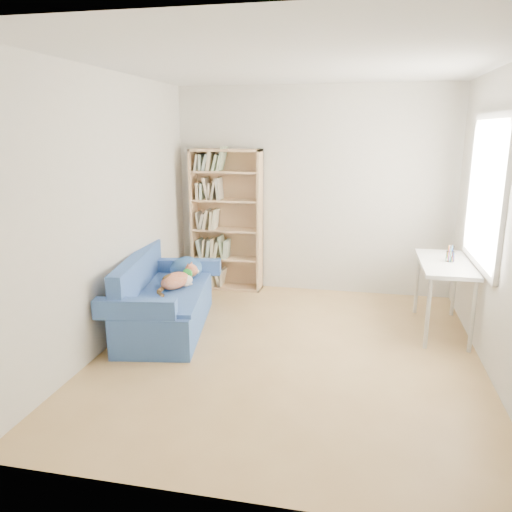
{
  "coord_description": "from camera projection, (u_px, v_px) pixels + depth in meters",
  "views": [
    {
      "loc": [
        0.59,
        -4.34,
        2.06
      ],
      "look_at": [
        -0.39,
        0.32,
        0.85
      ],
      "focal_mm": 35.0,
      "sensor_mm": 36.0,
      "label": 1
    }
  ],
  "objects": [
    {
      "name": "pen_cup",
      "position": [
        450.0,
        255.0,
        5.09
      ],
      "size": [
        0.09,
        0.09,
        0.17
      ],
      "color": "white",
      "rests_on": "desk"
    },
    {
      "name": "bookshelf",
      "position": [
        227.0,
        226.0,
        6.5
      ],
      "size": [
        0.91,
        0.28,
        1.82
      ],
      "color": "tan",
      "rests_on": "ground"
    },
    {
      "name": "sofa",
      "position": [
        165.0,
        300.0,
        5.28
      ],
      "size": [
        1.02,
        1.72,
        0.79
      ],
      "rotation": [
        0.0,
        0.0,
        0.17
      ],
      "color": "#274A8D",
      "rests_on": "ground"
    },
    {
      "name": "ground",
      "position": [
        289.0,
        353.0,
        4.74
      ],
      "size": [
        4.0,
        4.0,
        0.0
      ],
      "primitive_type": "plane",
      "color": "#AE854E",
      "rests_on": "ground"
    },
    {
      "name": "desk",
      "position": [
        445.0,
        270.0,
        5.11
      ],
      "size": [
        0.5,
        1.09,
        0.75
      ],
      "color": "white",
      "rests_on": "ground"
    },
    {
      "name": "room_shell",
      "position": [
        304.0,
        180.0,
        4.35
      ],
      "size": [
        3.54,
        4.04,
        2.62
      ],
      "color": "silver",
      "rests_on": "ground"
    }
  ]
}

